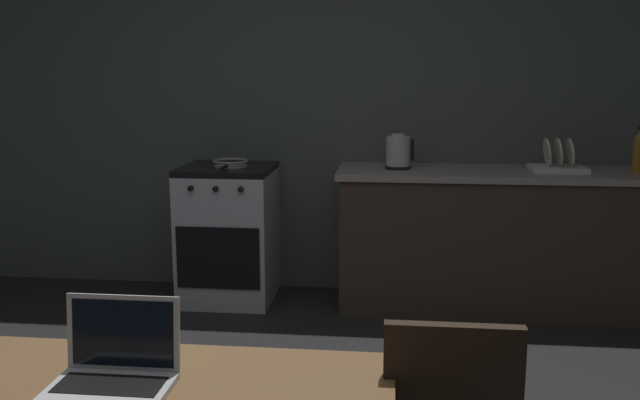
% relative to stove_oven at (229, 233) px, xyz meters
% --- Properties ---
extents(back_wall, '(6.40, 0.10, 2.82)m').
position_rel_stove_oven_xyz_m(back_wall, '(0.83, 0.35, 0.95)').
color(back_wall, '#474E4B').
rests_on(back_wall, ground_plane).
extents(kitchen_counter, '(2.16, 0.64, 0.92)m').
position_rel_stove_oven_xyz_m(kitchen_counter, '(1.82, 0.00, 0.00)').
color(kitchen_counter, '#382D23').
rests_on(kitchen_counter, ground_plane).
extents(stove_oven, '(0.60, 0.62, 0.92)m').
position_rel_stove_oven_xyz_m(stove_oven, '(0.00, 0.00, 0.00)').
color(stove_oven, '#B7BABF').
rests_on(stove_oven, ground_plane).
extents(laptop, '(0.32, 0.24, 0.23)m').
position_rel_stove_oven_xyz_m(laptop, '(0.37, -2.80, 0.30)').
color(laptop, silver).
rests_on(laptop, dining_table).
extents(electric_kettle, '(0.18, 0.16, 0.23)m').
position_rel_stove_oven_xyz_m(electric_kettle, '(1.13, 0.00, 0.57)').
color(electric_kettle, black).
rests_on(electric_kettle, kitchen_counter).
extents(bottle, '(0.07, 0.07, 0.29)m').
position_rel_stove_oven_xyz_m(bottle, '(2.60, -0.05, 0.60)').
color(bottle, '#8C601E').
rests_on(bottle, kitchen_counter).
extents(frying_pan, '(0.24, 0.41, 0.05)m').
position_rel_stove_oven_xyz_m(frying_pan, '(0.03, -0.03, 0.48)').
color(frying_pan, gray).
rests_on(frying_pan, stove_oven).
extents(dish_rack, '(0.34, 0.26, 0.21)m').
position_rel_stove_oven_xyz_m(dish_rack, '(2.13, 0.00, 0.51)').
color(dish_rack, silver).
rests_on(dish_rack, kitchen_counter).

